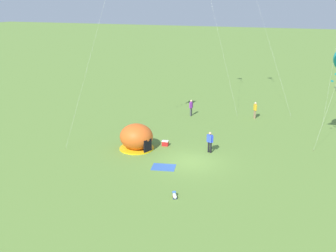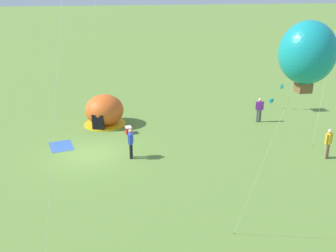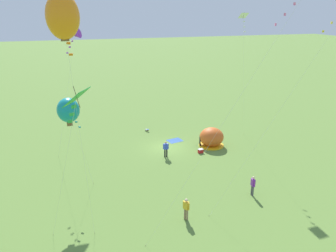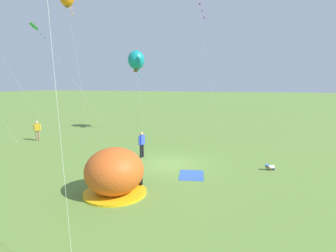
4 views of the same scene
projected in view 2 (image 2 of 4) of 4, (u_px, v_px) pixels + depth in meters
The scene contains 8 objects.
ground_plane at pixel (90, 154), 22.39m from camera, with size 300.00×300.00×0.00m, color olive.
popup_tent at pixel (104, 111), 26.74m from camera, with size 2.81×2.81×2.10m.
picnic_blanket at pixel (61, 146), 23.50m from camera, with size 1.70×1.30×0.01m, color #3359A5.
cooler_box at pixel (129, 130), 25.47m from camera, with size 0.57×0.43×0.44m.
person_near_tent at pixel (259, 109), 27.28m from camera, with size 0.28×0.59×1.72m.
person_far_back at pixel (328, 142), 21.62m from camera, with size 0.40×0.52×1.72m.
person_watching_sky at pixel (131, 142), 21.62m from camera, with size 0.57×0.33×1.72m.
kite_teal at pixel (307, 53), 11.67m from camera, with size 2.35×2.20×8.22m.
Camera 2 is at (20.91, 0.87, 9.27)m, focal length 42.00 mm.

